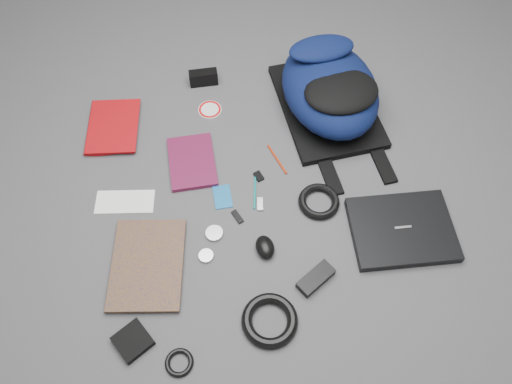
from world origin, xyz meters
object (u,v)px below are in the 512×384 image
object	(u,v)px
compact_camera	(204,78)
mouse	(265,247)
laptop	(402,230)
comic_book	(112,265)
backpack	(330,88)
dvd_case	(192,162)
pouch	(133,341)
power_brick	(316,278)
textbook_red	(88,128)

from	to	relation	value
compact_camera	mouse	xyz separation A→B (m)	(0.02, -0.73, -0.01)
laptop	compact_camera	xyz separation A→B (m)	(-0.45, 0.79, 0.01)
comic_book	backpack	bearing A→B (deg)	41.60
laptop	compact_camera	world-z (taller)	compact_camera
backpack	dvd_case	xyz separation A→B (m)	(-0.53, -0.10, -0.10)
comic_book	laptop	bearing A→B (deg)	6.97
backpack	pouch	size ratio (longest dim) A/B	5.58
comic_book	pouch	distance (m)	0.24
laptop	compact_camera	bearing A→B (deg)	130.07
backpack	power_brick	xyz separation A→B (m)	(-0.27, -0.62, -0.09)
textbook_red	mouse	distance (m)	0.78
power_brick	pouch	world-z (taller)	power_brick
laptop	power_brick	distance (m)	0.32
backpack	textbook_red	xyz separation A→B (m)	(-0.85, 0.14, -0.09)
textbook_red	pouch	bearing A→B (deg)	-73.88
comic_book	textbook_red	bearing A→B (deg)	106.76
backpack	compact_camera	size ratio (longest dim) A/B	4.77
textbook_red	dvd_case	bearing A→B (deg)	-23.49
laptop	mouse	world-z (taller)	mouse
laptop	compact_camera	distance (m)	0.91
mouse	power_brick	bearing A→B (deg)	-49.66
textbook_red	power_brick	bearing A→B (deg)	-39.00
power_brick	comic_book	bearing A→B (deg)	134.69
mouse	backpack	bearing A→B (deg)	51.90
textbook_red	mouse	world-z (taller)	mouse
mouse	pouch	xyz separation A→B (m)	(-0.43, -0.17, -0.01)
backpack	compact_camera	world-z (taller)	backpack
textbook_red	comic_book	bearing A→B (deg)	-75.43
compact_camera	pouch	world-z (taller)	compact_camera
backpack	power_brick	distance (m)	0.68
backpack	textbook_red	size ratio (longest dim) A/B	2.10
backpack	comic_book	world-z (taller)	backpack
comic_book	compact_camera	xyz separation A→B (m)	(0.44, 0.65, 0.02)
power_brick	dvd_case	bearing A→B (deg)	91.76
textbook_red	pouch	world-z (taller)	textbook_red
textbook_red	power_brick	world-z (taller)	power_brick
power_brick	pouch	bearing A→B (deg)	158.19
mouse	compact_camera	bearing A→B (deg)	91.79
backpack	comic_book	distance (m)	0.94
power_brick	mouse	bearing A→B (deg)	105.27
dvd_case	compact_camera	size ratio (longest dim) A/B	2.05
textbook_red	compact_camera	size ratio (longest dim) A/B	2.28
compact_camera	pouch	bearing A→B (deg)	-107.33
laptop	comic_book	distance (m)	0.90
backpack	dvd_case	bearing A→B (deg)	-166.52
laptop	power_brick	bearing A→B (deg)	-155.77
backpack	pouch	distance (m)	1.05
pouch	backpack	bearing A→B (deg)	38.51
textbook_red	dvd_case	distance (m)	0.41
dvd_case	pouch	xyz separation A→B (m)	(-0.29, -0.55, 0.00)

